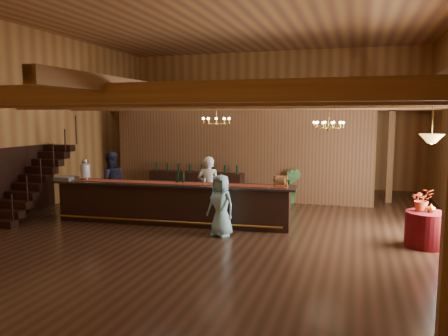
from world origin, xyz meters
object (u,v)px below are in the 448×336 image
(backbar_shelf, at_px, (196,185))
(floor_plant, at_px, (291,186))
(staff_second, at_px, (111,183))
(tasting_bar, at_px, (172,203))
(raffle_drum, at_px, (281,180))
(guest, at_px, (221,205))
(beverage_dispenser, at_px, (85,170))
(pendant_lamp, at_px, (432,139))
(chandelier_left, at_px, (216,121))
(round_table, at_px, (426,229))
(bartender, at_px, (209,188))
(chandelier_right, at_px, (328,125))

(backbar_shelf, relative_size, floor_plant, 2.91)
(staff_second, bearing_deg, tasting_bar, 124.45)
(raffle_drum, distance_m, guest, 1.67)
(backbar_shelf, xyz_separation_m, staff_second, (-1.62, -2.86, 0.45))
(beverage_dispenser, relative_size, pendant_lamp, 0.67)
(chandelier_left, xyz_separation_m, pendant_lamp, (5.36, -1.45, -0.36))
(tasting_bar, relative_size, floor_plant, 5.74)
(round_table, xyz_separation_m, bartender, (-5.49, 1.14, 0.49))
(round_table, relative_size, floor_plant, 0.78)
(raffle_drum, xyz_separation_m, guest, (-1.28, -0.93, -0.53))
(pendant_lamp, xyz_separation_m, guest, (-4.62, -0.48, -1.66))
(backbar_shelf, bearing_deg, floor_plant, 6.97)
(backbar_shelf, distance_m, round_table, 7.83)
(bartender, bearing_deg, tasting_bar, 42.15)
(chandelier_left, bearing_deg, pendant_lamp, -15.14)
(round_table, bearing_deg, raffle_drum, 172.28)
(backbar_shelf, bearing_deg, tasting_bar, -77.32)
(staff_second, relative_size, floor_plant, 1.59)
(chandelier_right, height_order, staff_second, chandelier_right)
(staff_second, height_order, floor_plant, staff_second)
(bartender, bearing_deg, raffle_drum, 155.83)
(chandelier_left, distance_m, pendant_lamp, 5.57)
(chandelier_left, xyz_separation_m, floor_plant, (1.79, 2.57, -2.18))
(bartender, bearing_deg, floor_plant, -130.06)
(pendant_lamp, xyz_separation_m, bartender, (-5.49, 1.14, -1.52))
(tasting_bar, height_order, guest, guest)
(bartender, bearing_deg, beverage_dispenser, 10.39)
(backbar_shelf, distance_m, pendant_lamp, 8.06)
(tasting_bar, xyz_separation_m, chandelier_right, (3.96, 1.40, 2.10))
(round_table, relative_size, pendant_lamp, 1.00)
(backbar_shelf, bearing_deg, raffle_drum, -40.67)
(chandelier_right, bearing_deg, backbar_shelf, 155.39)
(pendant_lamp, bearing_deg, staff_second, 173.86)
(tasting_bar, relative_size, staff_second, 3.61)
(round_table, bearing_deg, bartender, 168.29)
(guest, bearing_deg, raffle_drum, 54.31)
(backbar_shelf, distance_m, staff_second, 3.32)
(round_table, distance_m, chandelier_left, 6.04)
(beverage_dispenser, bearing_deg, chandelier_right, 13.32)
(round_table, bearing_deg, chandelier_left, 164.86)
(tasting_bar, distance_m, floor_plant, 4.60)
(pendant_lamp, relative_size, guest, 0.60)
(staff_second, distance_m, floor_plant, 5.82)
(raffle_drum, bearing_deg, round_table, -7.72)
(tasting_bar, distance_m, pendant_lamp, 6.52)
(raffle_drum, bearing_deg, bartender, 162.31)
(chandelier_right, height_order, floor_plant, chandelier_right)
(chandelier_right, xyz_separation_m, staff_second, (-6.20, -0.76, -1.74))
(tasting_bar, height_order, round_table, tasting_bar)
(tasting_bar, distance_m, staff_second, 2.36)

